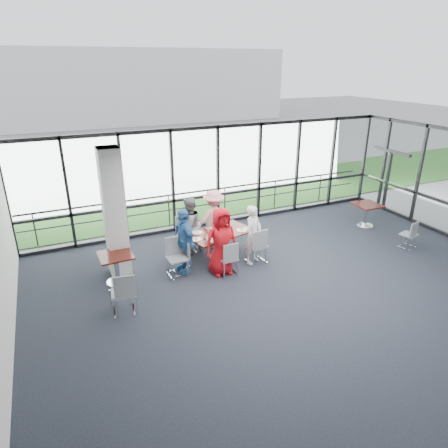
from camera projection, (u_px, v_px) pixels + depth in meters
name	position (u px, v px, depth m)	size (l,w,h in m)	color
floor	(306.00, 299.00, 9.06)	(12.00, 10.00, 0.02)	black
ceiling	(319.00, 160.00, 7.85)	(12.00, 10.00, 0.04)	silver
curtain_wall_back	(218.00, 176.00, 12.67)	(12.00, 0.10, 3.20)	white
exit_door	(387.00, 181.00, 14.12)	(0.12, 1.60, 2.10)	black
structural_column	(114.00, 213.00, 9.60)	(0.50, 0.50, 3.20)	silver
apron	(172.00, 184.00, 17.49)	(80.00, 70.00, 0.02)	gray
grass_strip	(188.00, 197.00, 15.80)	(80.00, 5.00, 0.01)	#27541F
hangar_main	(140.00, 85.00, 36.42)	(24.00, 10.00, 6.00)	silver
guard_rail	(211.00, 203.00, 13.59)	(0.06, 0.06, 12.00)	#2D2D33
main_table	(219.00, 237.00, 10.73)	(1.95, 1.39, 0.75)	#37160E
side_table_left	(116.00, 259.00, 9.49)	(0.80, 0.80, 0.75)	#37160E
side_table_right	(367.00, 208.00, 12.81)	(0.83, 0.83, 0.75)	#37160E
diner_near_left	(221.00, 241.00, 9.84)	(0.85, 0.56, 1.75)	#B30C14
diner_near_right	(253.00, 235.00, 10.43)	(0.58, 0.42, 1.58)	silver
diner_far_left	(189.00, 226.00, 10.90)	(0.79, 0.49, 1.62)	slate
diner_far_right	(214.00, 219.00, 11.34)	(1.09, 0.56, 1.69)	pink
diner_end	(184.00, 240.00, 9.98)	(0.99, 0.54, 1.68)	#3269AA
chair_main_nl	(228.00, 258.00, 9.95)	(0.43, 0.43, 0.88)	gray
chair_main_nr	(257.00, 246.00, 10.53)	(0.47, 0.47, 0.96)	gray
chair_main_fl	(186.00, 235.00, 11.11)	(0.48, 0.48, 0.99)	gray
chair_main_fr	(211.00, 230.00, 11.68)	(0.41, 0.41, 0.84)	gray
chair_main_end	(179.00, 258.00, 10.00)	(0.40, 0.40, 0.83)	gray
chair_spare_la	(122.00, 293.00, 8.40)	(0.46, 0.46, 0.95)	gray
chair_spare_lb	(177.00, 258.00, 9.86)	(0.46, 0.46, 0.95)	gray
chair_spare_r	(409.00, 234.00, 11.40)	(0.40, 0.40, 0.81)	gray
plate_nl	(212.00, 240.00, 10.18)	(0.24, 0.24, 0.01)	white
plate_nr	(241.00, 230.00, 10.78)	(0.27, 0.27, 0.01)	white
plate_fl	(197.00, 232.00, 10.65)	(0.28, 0.28, 0.01)	white
plate_fr	(224.00, 225.00, 11.13)	(0.27, 0.27, 0.01)	white
plate_end	(196.00, 239.00, 10.23)	(0.29, 0.29, 0.01)	white
tumbler_a	(219.00, 234.00, 10.36)	(0.07, 0.07, 0.15)	white
tumbler_b	(231.00, 230.00, 10.63)	(0.07, 0.07, 0.15)	white
tumbler_c	(218.00, 227.00, 10.83)	(0.07, 0.07, 0.14)	white
tumbler_d	(205.00, 237.00, 10.24)	(0.06, 0.06, 0.13)	white
menu_a	(226.00, 237.00, 10.36)	(0.32, 0.22, 0.00)	beige
menu_b	(248.00, 228.00, 10.93)	(0.29, 0.20, 0.00)	beige
menu_c	(215.00, 228.00, 10.97)	(0.31, 0.22, 0.00)	beige
condiment_caddy	(221.00, 231.00, 10.70)	(0.10, 0.07, 0.04)	black
ketchup_bottle	(219.00, 228.00, 10.70)	(0.06, 0.06, 0.18)	#A1070B
green_bottle	(220.00, 228.00, 10.70)	(0.05, 0.05, 0.20)	#1A6520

